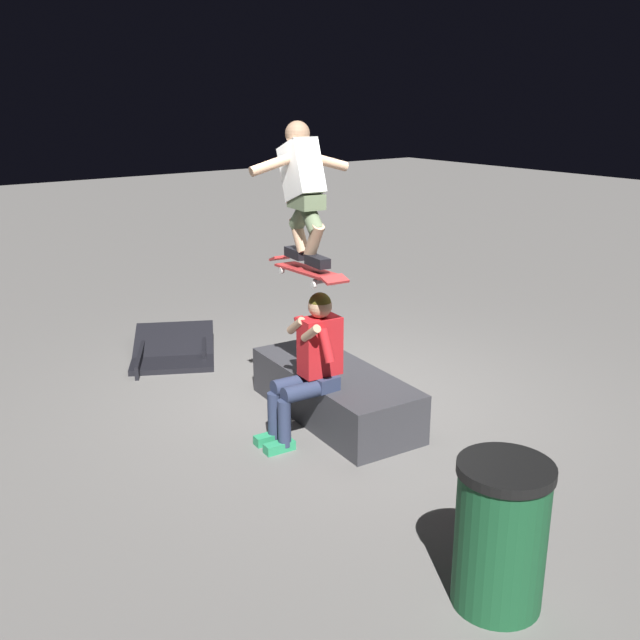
% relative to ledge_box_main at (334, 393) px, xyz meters
% --- Properties ---
extents(ground_plane, '(40.00, 40.00, 0.00)m').
position_rel_ledge_box_main_xyz_m(ground_plane, '(0.27, -0.19, -0.22)').
color(ground_plane, slate).
extents(ledge_box_main, '(1.90, 0.90, 0.45)m').
position_rel_ledge_box_main_xyz_m(ledge_box_main, '(0.00, 0.00, 0.00)').
color(ledge_box_main, '#38383D').
rests_on(ledge_box_main, ground).
extents(person_sitting_on_ledge, '(0.60, 0.77, 1.28)m').
position_rel_ledge_box_main_xyz_m(person_sitting_on_ledge, '(-0.23, 0.44, 0.48)').
color(person_sitting_on_ledge, '#2D3856').
rests_on(person_sitting_on_ledge, ground).
extents(skateboard, '(1.04, 0.32, 0.13)m').
position_rel_ledge_box_main_xyz_m(skateboard, '(-0.09, 0.37, 1.22)').
color(skateboard, '#B72D2D').
extents(skater_airborne, '(0.63, 0.89, 1.12)m').
position_rel_ledge_box_main_xyz_m(skater_airborne, '(-0.03, 0.36, 1.91)').
color(skater_airborne, black).
extents(kicker_ramp, '(1.43, 1.33, 0.32)m').
position_rel_ledge_box_main_xyz_m(kicker_ramp, '(2.34, 0.48, -0.17)').
color(kicker_ramp, black).
rests_on(kicker_ramp, ground).
extents(trash_bin, '(0.55, 0.55, 0.89)m').
position_rel_ledge_box_main_xyz_m(trash_bin, '(-2.59, 0.82, 0.23)').
color(trash_bin, '#19512D').
rests_on(trash_bin, ground).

